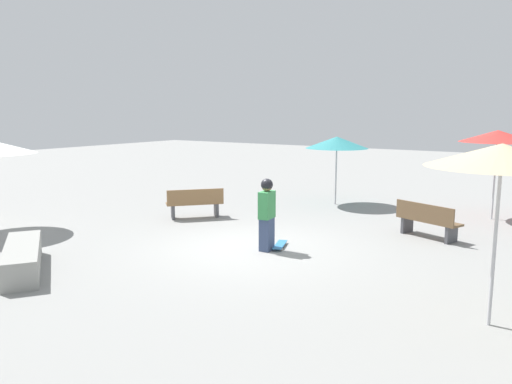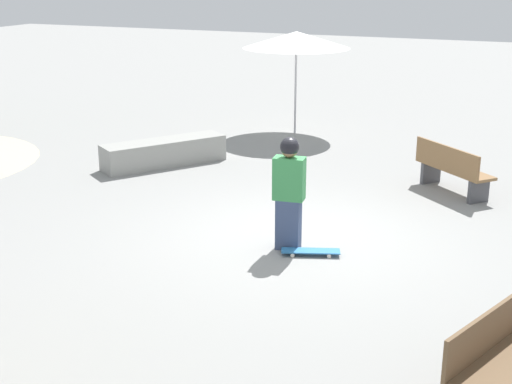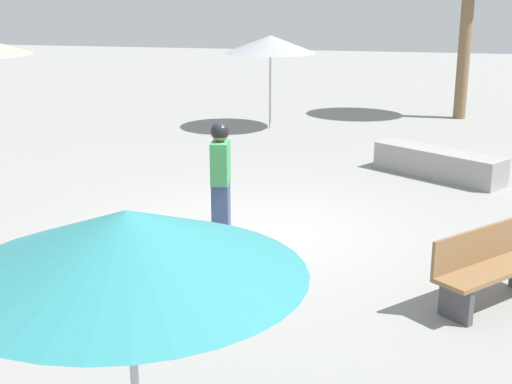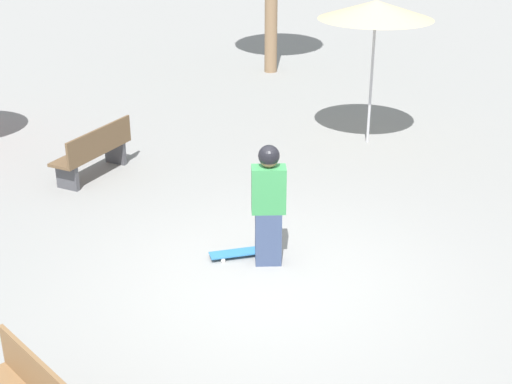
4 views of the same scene
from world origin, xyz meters
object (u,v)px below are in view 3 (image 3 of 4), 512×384
bench_far (490,267)px  shade_umbrella_teal (127,243)px  concrete_ledge (438,163)px  shade_umbrella_grey (270,44)px  skater_main (221,174)px  skateboard (206,236)px

bench_far → shade_umbrella_teal: bearing=11.3°
concrete_ledge → bench_far: (-5.49, -0.38, 0.17)m
shade_umbrella_teal → shade_umbrella_grey: 13.72m
concrete_ledge → shade_umbrella_grey: bearing=44.9°
skater_main → skateboard: 0.89m
skateboard → shade_umbrella_grey: 8.36m
skateboard → shade_umbrella_grey: shade_umbrella_grey is taller
skateboard → skater_main: bearing=142.6°
skateboard → concrete_ledge: bearing=122.3°
concrete_ledge → shade_umbrella_grey: 5.83m
shade_umbrella_teal → bench_far: bearing=-30.3°
concrete_ledge → bench_far: size_ratio=1.60×
shade_umbrella_grey → bench_far: bearing=-155.5°
bench_far → shade_umbrella_teal: size_ratio=0.67×
skateboard → concrete_ledge: concrete_ledge is taller
bench_far → shade_umbrella_teal: 5.10m
concrete_ledge → skateboard: bearing=142.2°
bench_far → skater_main: bearing=-74.2°
skater_main → concrete_ledge: 4.95m
skateboard → concrete_ledge: size_ratio=0.34×
concrete_ledge → shade_umbrella_teal: (-9.67, 2.06, 1.77)m
skater_main → bench_far: 3.91m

